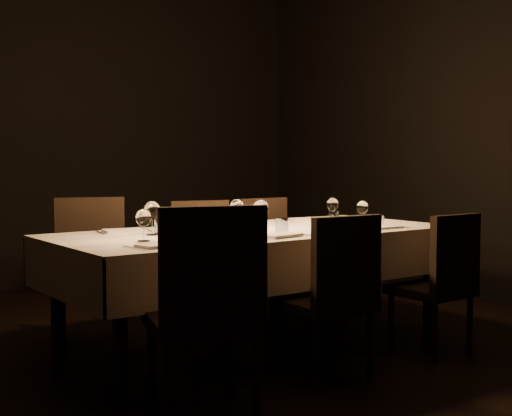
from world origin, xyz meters
TOP-DOWN VIEW (x-y plane):
  - room at (0.00, 0.00)m, footprint 5.01×6.01m
  - dining_table at (0.00, 0.00)m, footprint 2.52×1.12m
  - chair_near_left at (-0.89, -0.85)m, footprint 0.60×0.60m
  - place_setting_near_left at (-0.83, -0.22)m, footprint 0.33×0.40m
  - chair_near_center at (-0.02, -0.74)m, footprint 0.46×0.46m
  - place_setting_near_center at (-0.05, -0.22)m, footprint 0.38×0.42m
  - chair_near_right at (0.86, -0.74)m, footprint 0.43×0.43m
  - place_setting_near_right at (0.80, -0.22)m, footprint 0.29×0.39m
  - chair_far_left at (-0.74, 0.82)m, footprint 0.58×0.58m
  - place_setting_far_left at (-0.65, 0.22)m, footprint 0.37×0.42m
  - chair_far_center at (0.09, 0.75)m, footprint 0.53×0.53m
  - place_setting_far_center at (-0.06, 0.22)m, footprint 0.36×0.41m
  - chair_far_right at (0.70, 0.77)m, footprint 0.44×0.44m
  - place_setting_far_right at (0.75, 0.22)m, footprint 0.32×0.40m

SIDE VIEW (x-z plane):
  - chair_near_right at x=0.86m, z-range 0.05..0.92m
  - chair_far_right at x=0.70m, z-range 0.05..0.95m
  - chair_far_center at x=0.09m, z-range 0.05..0.95m
  - chair_near_center at x=-0.02m, z-range 0.05..0.96m
  - chair_far_left at x=-0.74m, z-range 0.05..1.00m
  - chair_near_left at x=-0.89m, z-range 0.05..1.05m
  - dining_table at x=0.00m, z-range 0.31..1.07m
  - place_setting_near_right at x=0.80m, z-range 0.74..0.91m
  - place_setting_far_right at x=0.75m, z-range 0.74..0.91m
  - place_setting_near_left at x=-0.83m, z-range 0.74..0.92m
  - place_setting_far_center at x=-0.06m, z-range 0.74..0.93m
  - place_setting_far_left at x=-0.65m, z-range 0.74..0.94m
  - place_setting_near_center at x=-0.05m, z-range 0.74..0.94m
  - room at x=0.00m, z-range -0.01..3.01m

